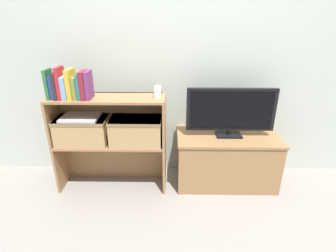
{
  "coord_description": "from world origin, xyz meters",
  "views": [
    {
      "loc": [
        0.03,
        -1.88,
        1.46
      ],
      "look_at": [
        0.0,
        0.14,
        0.59
      ],
      "focal_mm": 28.0,
      "sensor_mm": 36.0,
      "label": 1
    }
  ],
  "objects_px": {
    "tv": "(231,111)",
    "book_navy": "(54,87)",
    "book_skyblue": "(66,87)",
    "book_maroon": "(84,85)",
    "book_crimson": "(61,83)",
    "storage_basket_right": "(136,130)",
    "laptop": "(81,117)",
    "book_olive": "(76,88)",
    "baby_monitor": "(158,92)",
    "storage_basket_left": "(82,129)",
    "book_teal": "(80,86)",
    "book_mustard": "(71,84)",
    "book_forest": "(49,84)",
    "book_plum": "(89,85)",
    "book_charcoal": "(57,85)",
    "tv_stand": "(226,159)"
  },
  "relations": [
    {
      "from": "book_mustard",
      "to": "tv",
      "type": "bearing_deg",
      "value": 4.95
    },
    {
      "from": "book_mustard",
      "to": "baby_monitor",
      "type": "height_order",
      "value": "book_mustard"
    },
    {
      "from": "tv_stand",
      "to": "storage_basket_left",
      "type": "relative_size",
      "value": 2.08
    },
    {
      "from": "tv",
      "to": "book_navy",
      "type": "height_order",
      "value": "book_navy"
    },
    {
      "from": "storage_basket_left",
      "to": "book_maroon",
      "type": "bearing_deg",
      "value": -18.38
    },
    {
      "from": "book_mustard",
      "to": "book_plum",
      "type": "bearing_deg",
      "value": 0.0
    },
    {
      "from": "book_skyblue",
      "to": "book_plum",
      "type": "height_order",
      "value": "book_plum"
    },
    {
      "from": "book_olive",
      "to": "baby_monitor",
      "type": "relative_size",
      "value": 1.42
    },
    {
      "from": "book_forest",
      "to": "book_navy",
      "type": "xyz_separation_m",
      "value": [
        0.03,
        0.0,
        -0.02
      ]
    },
    {
      "from": "book_forest",
      "to": "book_olive",
      "type": "relative_size",
      "value": 1.34
    },
    {
      "from": "book_crimson",
      "to": "book_maroon",
      "type": "height_order",
      "value": "book_crimson"
    },
    {
      "from": "book_crimson",
      "to": "storage_basket_right",
      "type": "xyz_separation_m",
      "value": [
        0.57,
        0.02,
        -0.41
      ]
    },
    {
      "from": "book_olive",
      "to": "book_teal",
      "type": "height_order",
      "value": "book_teal"
    },
    {
      "from": "book_olive",
      "to": "book_teal",
      "type": "distance_m",
      "value": 0.04
    },
    {
      "from": "storage_basket_left",
      "to": "laptop",
      "type": "relative_size",
      "value": 1.42
    },
    {
      "from": "book_teal",
      "to": "storage_basket_left",
      "type": "xyz_separation_m",
      "value": [
        -0.04,
        0.02,
        -0.38
      ]
    },
    {
      "from": "book_plum",
      "to": "storage_basket_right",
      "type": "height_order",
      "value": "book_plum"
    },
    {
      "from": "book_skyblue",
      "to": "book_maroon",
      "type": "xyz_separation_m",
      "value": [
        0.14,
        0.0,
        0.02
      ]
    },
    {
      "from": "book_navy",
      "to": "book_maroon",
      "type": "relative_size",
      "value": 0.84
    },
    {
      "from": "storage_basket_left",
      "to": "storage_basket_right",
      "type": "relative_size",
      "value": 1.0
    },
    {
      "from": "book_mustard",
      "to": "book_plum",
      "type": "distance_m",
      "value": 0.14
    },
    {
      "from": "baby_monitor",
      "to": "book_teal",
      "type": "bearing_deg",
      "value": -176.3
    },
    {
      "from": "book_teal",
      "to": "book_crimson",
      "type": "bearing_deg",
      "value": 180.0
    },
    {
      "from": "book_maroon",
      "to": "baby_monitor",
      "type": "distance_m",
      "value": 0.57
    },
    {
      "from": "tv_stand",
      "to": "book_crimson",
      "type": "height_order",
      "value": "book_crimson"
    },
    {
      "from": "book_forest",
      "to": "book_maroon",
      "type": "relative_size",
      "value": 1.06
    },
    {
      "from": "book_forest",
      "to": "book_skyblue",
      "type": "height_order",
      "value": "book_forest"
    },
    {
      "from": "storage_basket_right",
      "to": "laptop",
      "type": "distance_m",
      "value": 0.47
    },
    {
      "from": "storage_basket_left",
      "to": "storage_basket_right",
      "type": "xyz_separation_m",
      "value": [
        0.45,
        0.0,
        0.0
      ]
    },
    {
      "from": "book_navy",
      "to": "laptop",
      "type": "bearing_deg",
      "value": 8.0
    },
    {
      "from": "book_mustard",
      "to": "book_teal",
      "type": "xyz_separation_m",
      "value": [
        0.07,
        0.0,
        -0.02
      ]
    },
    {
      "from": "book_mustard",
      "to": "baby_monitor",
      "type": "bearing_deg",
      "value": 3.32
    },
    {
      "from": "book_crimson",
      "to": "book_olive",
      "type": "height_order",
      "value": "book_crimson"
    },
    {
      "from": "book_navy",
      "to": "book_mustard",
      "type": "height_order",
      "value": "book_mustard"
    },
    {
      "from": "laptop",
      "to": "book_olive",
      "type": "bearing_deg",
      "value": -78.31
    },
    {
      "from": "tv",
      "to": "tv_stand",
      "type": "bearing_deg",
      "value": 90.0
    },
    {
      "from": "book_skyblue",
      "to": "storage_basket_left",
      "type": "height_order",
      "value": "book_skyblue"
    },
    {
      "from": "book_charcoal",
      "to": "book_olive",
      "type": "distance_m",
      "value": 0.15
    },
    {
      "from": "tv",
      "to": "laptop",
      "type": "relative_size",
      "value": 2.48
    },
    {
      "from": "tv",
      "to": "laptop",
      "type": "distance_m",
      "value": 1.26
    },
    {
      "from": "book_mustard",
      "to": "book_teal",
      "type": "distance_m",
      "value": 0.07
    },
    {
      "from": "tv",
      "to": "book_plum",
      "type": "distance_m",
      "value": 1.18
    },
    {
      "from": "book_crimson",
      "to": "baby_monitor",
      "type": "relative_size",
      "value": 2.04
    },
    {
      "from": "book_charcoal",
      "to": "storage_basket_left",
      "type": "distance_m",
      "value": 0.41
    },
    {
      "from": "book_navy",
      "to": "book_charcoal",
      "type": "distance_m",
      "value": 0.03
    },
    {
      "from": "storage_basket_right",
      "to": "book_teal",
      "type": "bearing_deg",
      "value": -176.7
    },
    {
      "from": "book_charcoal",
      "to": "storage_basket_left",
      "type": "height_order",
      "value": "book_charcoal"
    },
    {
      "from": "book_navy",
      "to": "book_maroon",
      "type": "height_order",
      "value": "book_maroon"
    },
    {
      "from": "book_crimson",
      "to": "book_maroon",
      "type": "bearing_deg",
      "value": 0.0
    },
    {
      "from": "book_mustard",
      "to": "laptop",
      "type": "distance_m",
      "value": 0.29
    }
  ]
}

